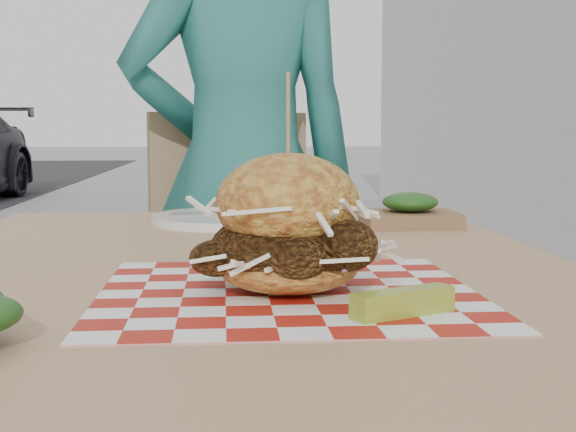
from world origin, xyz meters
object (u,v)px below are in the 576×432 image
(diner, at_px, (243,174))
(patio_chair, at_px, (219,269))
(patio_table, at_px, (236,329))
(sandwich, at_px, (288,232))

(diner, relative_size, patio_chair, 1.68)
(patio_table, relative_size, patio_chair, 1.26)
(patio_chair, xyz_separation_m, sandwich, (0.07, -1.26, 0.26))
(diner, relative_size, sandwich, 7.66)
(diner, distance_m, patio_chair, 0.27)
(patio_table, height_order, sandwich, sandwich)
(diner, bearing_deg, patio_chair, -65.60)
(diner, distance_m, sandwich, 1.17)
(sandwich, bearing_deg, patio_chair, 93.38)
(patio_table, bearing_deg, patio_chair, 91.38)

